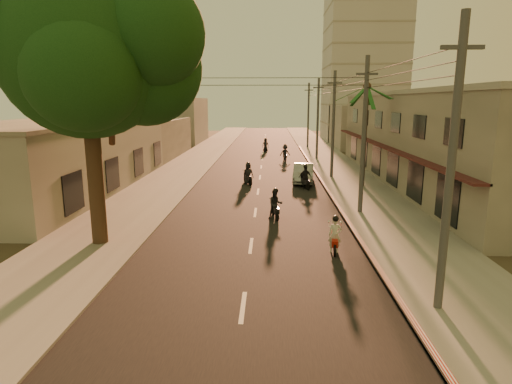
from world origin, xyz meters
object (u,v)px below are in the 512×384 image
(scooter_far_b, at_px, (285,153))
(scooter_far_c, at_px, (265,146))
(scooter_mid_b, at_px, (305,178))
(scooter_far_a, at_px, (248,174))
(broadleaf_tree, at_px, (96,54))
(parked_car, at_px, (303,173))
(scooter_red, at_px, (335,236))
(scooter_mid_a, at_px, (275,205))
(palm_tree, at_px, (367,92))

(scooter_far_b, xyz_separation_m, scooter_far_c, (-2.26, 8.84, -0.04))
(scooter_mid_b, relative_size, scooter_far_a, 1.03)
(broadleaf_tree, xyz_separation_m, parked_car, (10.22, 15.72, -7.73))
(scooter_red, xyz_separation_m, scooter_mid_b, (-0.18, 13.96, 0.11))
(scooter_mid_a, bearing_deg, scooter_far_c, 81.76)
(scooter_far_a, bearing_deg, scooter_mid_b, -41.11)
(parked_car, bearing_deg, scooter_mid_b, -86.00)
(scooter_mid_a, height_order, scooter_far_b, scooter_far_b)
(broadleaf_tree, distance_m, scooter_far_c, 38.64)
(broadleaf_tree, distance_m, parked_car, 20.28)
(scooter_mid_b, height_order, scooter_far_c, scooter_mid_b)
(scooter_far_c, bearing_deg, parked_car, -85.17)
(scooter_red, distance_m, scooter_mid_a, 6.02)
(palm_tree, height_order, parked_car, palm_tree)
(scooter_red, height_order, scooter_mid_a, scooter_mid_a)
(scooter_red, bearing_deg, scooter_far_a, 113.74)
(scooter_mid_b, relative_size, parked_car, 0.40)
(scooter_mid_a, bearing_deg, scooter_far_b, 76.90)
(scooter_red, bearing_deg, scooter_far_c, 102.46)
(scooter_red, height_order, scooter_mid_b, scooter_mid_b)
(scooter_mid_a, relative_size, scooter_mid_b, 0.96)
(scooter_mid_a, relative_size, scooter_far_c, 0.96)
(palm_tree, relative_size, scooter_far_a, 4.52)
(scooter_far_a, bearing_deg, palm_tree, -26.72)
(scooter_far_a, bearing_deg, scooter_far_c, 65.65)
(palm_tree, distance_m, scooter_far_b, 16.76)
(scooter_mid_b, xyz_separation_m, scooter_far_b, (-0.99, 15.30, 0.01))
(palm_tree, relative_size, scooter_mid_a, 4.60)
(scooter_mid_b, height_order, scooter_far_a, scooter_mid_b)
(broadleaf_tree, relative_size, scooter_mid_b, 6.50)
(scooter_far_b, distance_m, parked_car, 12.73)
(broadleaf_tree, bearing_deg, parked_car, 56.97)
(scooter_far_a, height_order, scooter_far_b, scooter_far_b)
(scooter_red, bearing_deg, palm_tree, 81.06)
(scooter_red, distance_m, scooter_far_c, 38.25)
(scooter_far_b, xyz_separation_m, parked_car, (1.06, -12.68, -0.11))
(palm_tree, bearing_deg, parked_car, 156.99)
(palm_tree, height_order, scooter_mid_a, palm_tree)
(scooter_far_a, relative_size, scooter_far_c, 0.97)
(scooter_far_a, relative_size, scooter_far_b, 0.95)
(scooter_red, bearing_deg, scooter_far_b, 99.60)
(scooter_mid_a, height_order, scooter_mid_b, scooter_mid_b)
(scooter_far_a, distance_m, parked_car, 4.60)
(scooter_far_a, distance_m, scooter_far_b, 14.14)
(scooter_mid_a, xyz_separation_m, scooter_far_a, (-2.05, 10.08, 0.03))
(scooter_mid_a, height_order, parked_car, scooter_mid_a)
(scooter_mid_b, bearing_deg, palm_tree, -8.24)
(scooter_far_b, relative_size, parked_car, 0.41)
(broadleaf_tree, xyz_separation_m, scooter_mid_b, (10.14, 13.10, -7.63))
(scooter_far_c, bearing_deg, scooter_far_b, -79.61)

